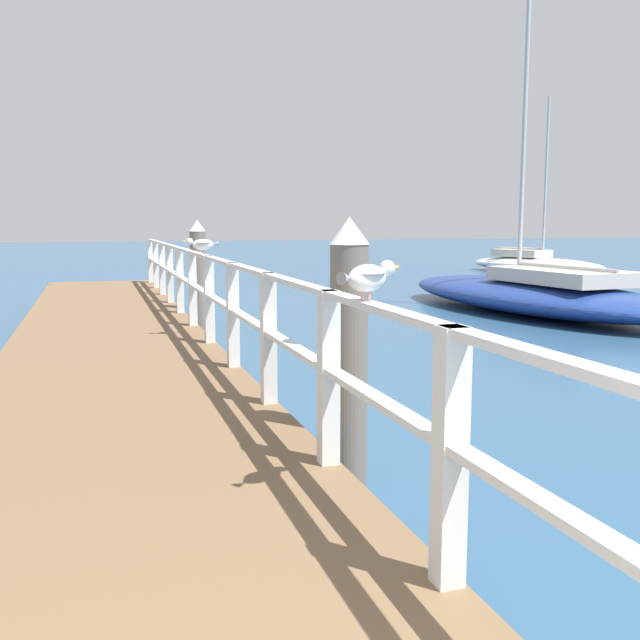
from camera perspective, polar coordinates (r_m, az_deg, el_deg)
name	(u,v)px	position (r m, az deg, el deg)	size (l,w,h in m)	color
pier_deck	(112,356)	(10.11, -16.28, -2.75)	(2.59, 19.57, 0.50)	brown
pier_railing	(200,284)	(10.08, -9.54, 2.82)	(0.12, 18.09, 1.12)	silver
dock_piling_near	(349,357)	(5.31, 2.30, -3.00)	(0.29, 0.29, 2.09)	#6B6056
dock_piling_far	(198,278)	(13.01, -9.67, 3.30)	(0.29, 0.29, 2.09)	#6B6056
seagull_foreground	(368,276)	(3.85, 3.86, 3.50)	(0.44, 0.27, 0.21)	white
seagull_background	(202,244)	(9.69, -9.37, 5.99)	(0.48, 0.18, 0.21)	white
boat_1	(535,263)	(30.52, 16.73, 4.34)	(4.00, 6.59, 6.92)	white
boat_3	(532,293)	(17.08, 16.56, 2.05)	(3.80, 8.86, 9.58)	navy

